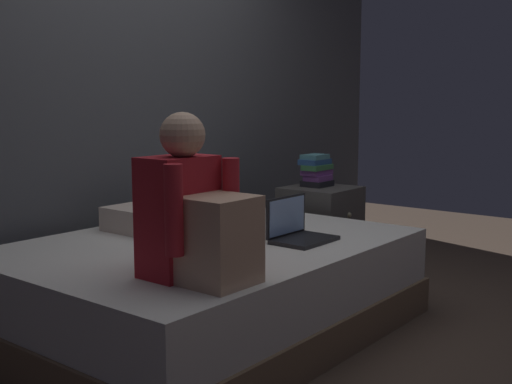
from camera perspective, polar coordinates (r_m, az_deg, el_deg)
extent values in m
plane|color=#47382D|center=(3.34, 2.01, -12.28)|extent=(8.00, 8.00, 0.00)
cube|color=#4C4F54|center=(3.97, -12.17, 10.60)|extent=(5.60, 0.10, 2.70)
cube|color=#7A6047|center=(3.35, -4.26, -10.57)|extent=(2.00, 1.50, 0.19)
cube|color=silver|center=(3.28, -4.30, -6.72)|extent=(1.96, 1.46, 0.28)
cube|color=#474442|center=(4.39, 5.70, -3.37)|extent=(0.44, 0.44, 0.59)
sphere|color=gray|center=(4.26, 8.21, -2.01)|extent=(0.04, 0.04, 0.04)
cube|color=#B21E28|center=(2.59, -6.88, -2.13)|extent=(0.30, 0.20, 0.48)
sphere|color=tan|center=(2.54, -6.53, 5.04)|extent=(0.18, 0.18, 0.18)
cube|color=tan|center=(2.46, -3.24, -4.31)|extent=(0.26, 0.24, 0.34)
cylinder|color=#B21E28|center=(2.38, -7.28, -1.61)|extent=(0.07, 0.07, 0.34)
cylinder|color=#B21E28|center=(2.61, -2.23, -0.70)|extent=(0.07, 0.07, 0.34)
cube|color=black|center=(3.22, 4.32, -4.26)|extent=(0.32, 0.22, 0.02)
cube|color=black|center=(3.27, 2.67, -2.11)|extent=(0.32, 0.01, 0.20)
cube|color=#8CB2EA|center=(3.26, 2.79, -2.13)|extent=(0.29, 0.00, 0.18)
cube|color=beige|center=(3.62, -8.48, -2.07)|extent=(0.56, 0.36, 0.13)
cube|color=black|center=(4.38, 5.45, 0.76)|extent=(0.19, 0.16, 0.04)
cube|color=#703D84|center=(4.38, 5.49, 1.26)|extent=(0.18, 0.13, 0.04)
cube|color=#703D84|center=(4.39, 5.41, 1.76)|extent=(0.22, 0.13, 0.04)
cube|color=#387042|center=(4.37, 5.44, 2.20)|extent=(0.22, 0.12, 0.04)
cube|color=#284C84|center=(4.38, 5.23, 2.69)|extent=(0.21, 0.14, 0.04)
cube|color=teal|center=(4.37, 5.23, 3.13)|extent=(0.17, 0.13, 0.03)
ellipsoid|color=#4C6B56|center=(4.06, -1.94, -0.94)|extent=(0.22, 0.19, 0.12)
ellipsoid|color=#3D4C8E|center=(4.03, -1.95, -1.03)|extent=(0.21, 0.18, 0.12)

